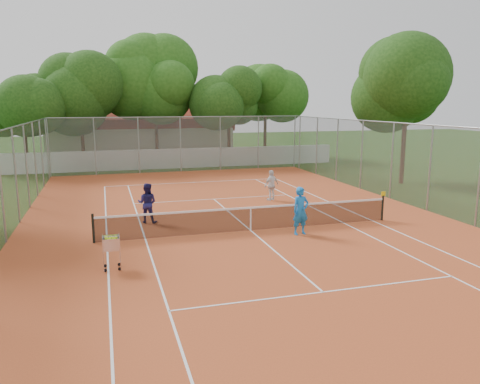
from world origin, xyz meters
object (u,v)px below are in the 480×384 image
object	(u,v)px
tennis_net	(251,219)
player_far_right	(272,185)
clubhouse	(140,132)
ball_hopper	(112,252)
player_far_left	(147,203)
player_near	(301,211)

from	to	relation	value
tennis_net	player_far_right	bearing A→B (deg)	62.06
clubhouse	player_far_right	distance (m)	24.22
player_far_right	ball_hopper	bearing A→B (deg)	22.73
tennis_net	player_far_left	xyz separation A→B (m)	(-3.79, 2.42, 0.35)
player_far_right	ball_hopper	distance (m)	11.65
tennis_net	player_near	xyz separation A→B (m)	(1.67, -1.03, 0.43)
clubhouse	ball_hopper	xyz separation A→B (m)	(-3.36, -32.00, -1.62)
player_far_left	player_far_right	distance (m)	7.20
clubhouse	ball_hopper	distance (m)	32.21
clubhouse	player_far_left	size ratio (longest dim) A/B	9.73
player_far_right	player_near	bearing A→B (deg)	57.09
player_near	ball_hopper	xyz separation A→B (m)	(-7.03, -1.96, -0.37)
clubhouse	player_far_right	size ratio (longest dim) A/B	10.36
tennis_net	player_far_right	distance (m)	6.01
clubhouse	player_near	world-z (taller)	clubhouse
tennis_net	clubhouse	xyz separation A→B (m)	(-2.00, 29.00, 1.69)
tennis_net	player_near	size ratio (longest dim) A/B	6.44
player_far_right	clubhouse	bearing A→B (deg)	-101.22
player_near	clubhouse	bearing A→B (deg)	89.43
tennis_net	ball_hopper	bearing A→B (deg)	-150.80
tennis_net	ball_hopper	xyz separation A→B (m)	(-5.36, -3.00, 0.07)
tennis_net	player_near	world-z (taller)	player_near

